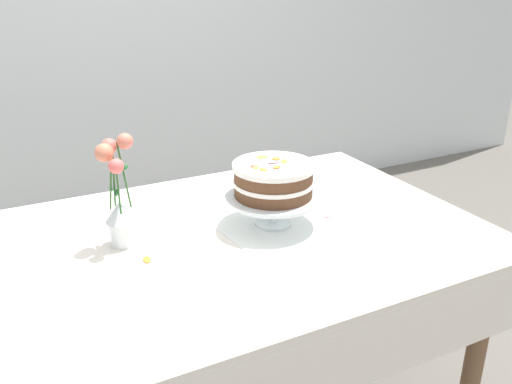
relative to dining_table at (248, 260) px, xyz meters
The scene contains 8 objects.
dining_table is the anchor object (origin of this frame).
linen_napkin 0.13m from the dining_table, 12.05° to the left, with size 0.32×0.32×0.00m, color white.
cake_stand 0.20m from the dining_table, 12.05° to the left, with size 0.29×0.29×0.10m.
layer_cake 0.26m from the dining_table, 12.06° to the left, with size 0.24×0.24×0.11m.
flower_vase 0.42m from the dining_table, 163.42° to the left, with size 0.10×0.10×0.32m.
loose_petal_0 0.32m from the dining_table, behind, with size 0.04×0.02×0.01m, color orange.
loose_petal_1 0.30m from the dining_table, ahead, with size 0.04×0.03×0.00m, color pink.
loose_petal_2 0.28m from the dining_table, 78.05° to the left, with size 0.03×0.02×0.00m, color pink.
Camera 1 is at (-0.63, -1.31, 1.46)m, focal length 38.08 mm.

